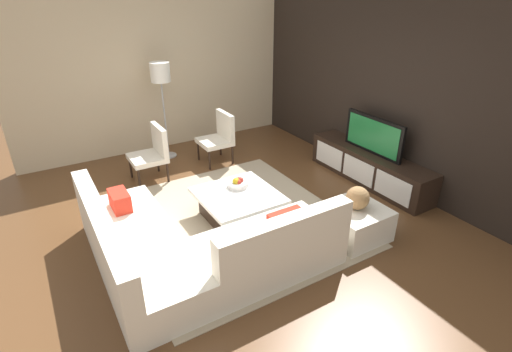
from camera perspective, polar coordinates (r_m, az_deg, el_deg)
name	(u,v)px	position (r m, az deg, el deg)	size (l,w,h in m)	color
ground_plane	(236,224)	(5.15, -3.02, -7.08)	(14.00, 14.00, 0.00)	brown
feature_wall_back	(394,92)	(6.21, 19.58, 11.53)	(6.40, 0.12, 2.80)	black
side_wall_left	(159,72)	(7.48, -14.06, 14.56)	(0.12, 5.20, 2.80)	beige
area_rug	(232,220)	(5.22, -3.55, -6.51)	(3.04, 2.75, 0.01)	tan
media_console	(369,167)	(6.36, 16.26, 1.27)	(2.20, 0.48, 0.50)	black
television	(374,135)	(6.16, 16.88, 5.76)	(1.10, 0.06, 0.56)	black
sectional_couch	(189,247)	(4.33, -9.75, -10.31)	(2.29, 2.41, 0.80)	silver
coffee_table	(238,206)	(5.15, -2.62, -4.37)	(1.01, 0.99, 0.38)	black
accent_chair_near	(153,151)	(6.31, -14.93, 3.64)	(0.56, 0.53, 0.87)	black
floor_lamp	(161,78)	(6.89, -13.84, 13.81)	(0.33, 0.33, 1.68)	#A5A5AA
ottoman	(354,222)	(4.97, 14.25, -6.58)	(0.70, 0.70, 0.40)	silver
fruit_bowl	(238,183)	(5.22, -2.68, -1.04)	(0.28, 0.28, 0.14)	silver
accent_chair_far	(219,135)	(6.79, -5.40, 6.05)	(0.55, 0.52, 0.87)	black
decorative_ball	(358,198)	(4.79, 14.70, -3.14)	(0.28, 0.28, 0.28)	#997247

